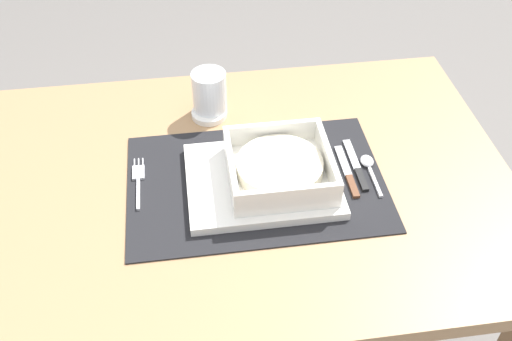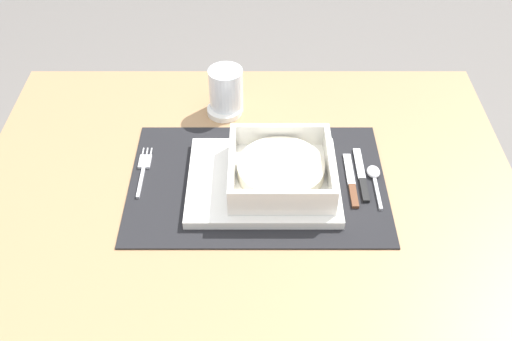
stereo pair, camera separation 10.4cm
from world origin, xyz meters
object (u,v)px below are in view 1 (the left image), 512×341
butter_knife (357,168)px  condiment_saucer (209,112)px  fork (138,179)px  bread_knife (348,174)px  porridge_bowl (280,168)px  drinking_glass (210,95)px  spoon (369,165)px  dining_table (245,220)px

butter_knife → condiment_saucer: 0.33m
fork → bread_knife: (0.38, -0.04, 0.00)m
porridge_bowl → fork: (-0.25, 0.04, -0.03)m
fork → drinking_glass: size_ratio=1.39×
fork → bread_knife: bread_knife is taller
porridge_bowl → bread_knife: bearing=0.5°
porridge_bowl → butter_knife: size_ratio=1.30×
fork → spoon: bearing=0.8°
bread_knife → condiment_saucer: (-0.24, 0.22, 0.00)m
spoon → bread_knife: size_ratio=0.78×
bread_knife → condiment_saucer: size_ratio=1.92×
spoon → drinking_glass: 0.35m
bread_knife → dining_table: bearing=178.4°
dining_table → butter_knife: butter_knife is taller
fork → butter_knife: size_ratio=0.95×
fork → drinking_glass: (0.15, 0.19, 0.04)m
bread_knife → drinking_glass: size_ratio=1.45×
condiment_saucer → fork: bearing=-129.3°
fork → butter_knife: 0.40m
porridge_bowl → condiment_saucer: porridge_bowl is taller
spoon → drinking_glass: size_ratio=1.13×
dining_table → butter_knife: 0.24m
porridge_bowl → spoon: 0.17m
porridge_bowl → butter_knife: bearing=6.0°
dining_table → porridge_bowl: (0.06, -0.02, 0.15)m
dining_table → fork: 0.22m
porridge_bowl → condiment_saucer: bearing=116.6°
dining_table → drinking_glass: size_ratio=10.34×
porridge_bowl → drinking_glass: bearing=114.5°
porridge_bowl → fork: porridge_bowl is taller
drinking_glass → condiment_saucer: bearing=-109.8°
spoon → butter_knife: spoon is taller
porridge_bowl → fork: size_ratio=1.37×
butter_knife → condiment_saucer: condiment_saucer is taller
spoon → dining_table: bearing=179.4°
spoon → porridge_bowl: bearing=-173.8°
dining_table → spoon: spoon is taller
fork → spoon: (0.42, -0.02, 0.00)m
dining_table → drinking_glass: drinking_glass is taller
dining_table → fork: bearing=173.5°
butter_knife → bread_knife: size_ratio=1.01×
dining_table → spoon: size_ratio=9.12×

